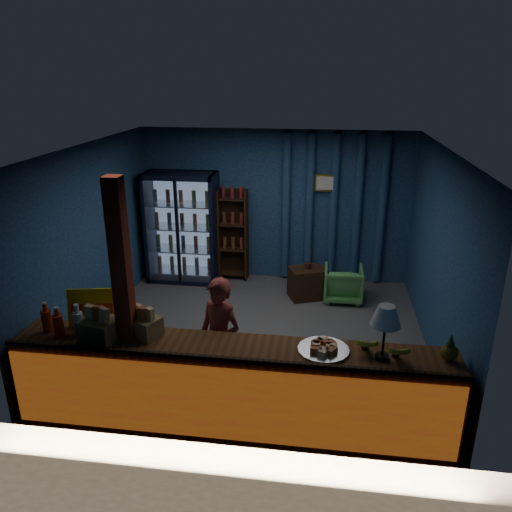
{
  "coord_description": "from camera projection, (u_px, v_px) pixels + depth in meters",
  "views": [
    {
      "loc": [
        0.84,
        -6.09,
        3.47
      ],
      "look_at": [
        0.01,
        -0.2,
        1.27
      ],
      "focal_mm": 35.0,
      "sensor_mm": 36.0,
      "label": 1
    }
  ],
  "objects": [
    {
      "name": "soda_bottles",
      "position": [
        61.0,
        322.0,
        5.06
      ],
      "size": [
        0.45,
        0.18,
        0.33
      ],
      "color": "red",
      "rests_on": "counter"
    },
    {
      "name": "side_table",
      "position": [
        307.0,
        283.0,
        8.08
      ],
      "size": [
        0.67,
        0.58,
        0.61
      ],
      "color": "#372311",
      "rests_on": "ground"
    },
    {
      "name": "table_lamp",
      "position": [
        386.0,
        318.0,
        4.51
      ],
      "size": [
        0.28,
        0.28,
        0.55
      ],
      "color": "black",
      "rests_on": "counter"
    },
    {
      "name": "pineapple",
      "position": [
        450.0,
        350.0,
        4.59
      ],
      "size": [
        0.16,
        0.16,
        0.28
      ],
      "color": "olive",
      "rests_on": "counter"
    },
    {
      "name": "shopkeeper",
      "position": [
        220.0,
        341.0,
        5.44
      ],
      "size": [
        0.62,
        0.53,
        1.43
      ],
      "primitive_type": "imported",
      "rotation": [
        0.0,
        0.0,
        -0.43
      ],
      "color": "maroon",
      "rests_on": "ground"
    },
    {
      "name": "snack_box_centre",
      "position": [
        145.0,
        325.0,
        5.05
      ],
      "size": [
        0.38,
        0.35,
        0.32
      ],
      "color": "olive",
      "rests_on": "counter"
    },
    {
      "name": "yellow_sign",
      "position": [
        93.0,
        308.0,
        5.21
      ],
      "size": [
        0.52,
        0.19,
        0.41
      ],
      "color": "yellow",
      "rests_on": "counter"
    },
    {
      "name": "beverage_cooler",
      "position": [
        184.0,
        228.0,
        8.63
      ],
      "size": [
        1.2,
        0.62,
        1.9
      ],
      "color": "black",
      "rests_on": "ground"
    },
    {
      "name": "banana_bunches",
      "position": [
        381.0,
        347.0,
        4.69
      ],
      "size": [
        0.52,
        0.31,
        0.17
      ],
      "color": "yellow",
      "rests_on": "counter"
    },
    {
      "name": "pastry_tray",
      "position": [
        323.0,
        349.0,
        4.78
      ],
      "size": [
        0.5,
        0.5,
        0.08
      ],
      "color": "silver",
      "rests_on": "counter"
    },
    {
      "name": "curtain_folds",
      "position": [
        333.0,
        209.0,
        8.38
      ],
      "size": [
        1.74,
        0.14,
        2.5
      ],
      "color": "navy",
      "rests_on": "room_walls"
    },
    {
      "name": "support_post",
      "position": [
        125.0,
        307.0,
        4.9
      ],
      "size": [
        0.16,
        0.16,
        2.6
      ],
      "primitive_type": "cube",
      "color": "maroon",
      "rests_on": "ground"
    },
    {
      "name": "ground",
      "position": [
        257.0,
        336.0,
        6.98
      ],
      "size": [
        4.6,
        4.6,
        0.0
      ],
      "primitive_type": "plane",
      "color": "#515154",
      "rests_on": "ground"
    },
    {
      "name": "framed_picture",
      "position": [
        326.0,
        183.0,
        8.2
      ],
      "size": [
        0.36,
        0.04,
        0.28
      ],
      "color": "gold",
      "rests_on": "room_walls"
    },
    {
      "name": "snack_box_left",
      "position": [
        100.0,
        328.0,
        4.94
      ],
      "size": [
        0.41,
        0.36,
        0.37
      ],
      "color": "olive",
      "rests_on": "counter"
    },
    {
      "name": "room_walls",
      "position": [
        257.0,
        229.0,
        6.43
      ],
      "size": [
        4.6,
        4.6,
        4.6
      ],
      "color": "navy",
      "rests_on": "ground"
    },
    {
      "name": "counter",
      "position": [
        231.0,
        387.0,
        5.04
      ],
      "size": [
        4.4,
        0.57,
        0.99
      ],
      "color": "brown",
      "rests_on": "ground"
    },
    {
      "name": "bottle_shelf",
      "position": [
        234.0,
        235.0,
        8.7
      ],
      "size": [
        0.5,
        0.28,
        1.6
      ],
      "color": "#372311",
      "rests_on": "ground"
    },
    {
      "name": "green_chair",
      "position": [
        343.0,
        284.0,
        7.99
      ],
      "size": [
        0.6,
        0.62,
        0.56
      ],
      "primitive_type": "imported",
      "rotation": [
        0.0,
        0.0,
        3.14
      ],
      "color": "#53A552",
      "rests_on": "ground"
    }
  ]
}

